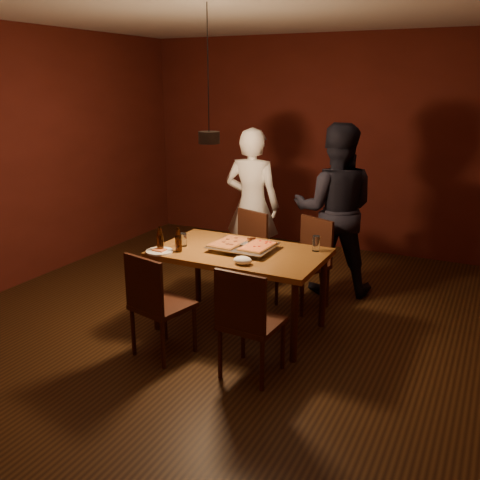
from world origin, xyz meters
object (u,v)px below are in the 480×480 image
at_px(dining_table, 240,259).
at_px(chair_far_left, 246,246).
at_px(chair_near_right, 247,314).
at_px(diner_white, 252,205).
at_px(beer_bottle_b, 178,240).
at_px(pendant_lamp, 209,136).
at_px(pizza_tray, 243,248).
at_px(beer_bottle_a, 160,239).
at_px(plate_slice, 159,251).
at_px(chair_near_left, 155,297).
at_px(chair_far_right, 309,254).
at_px(diner_dark, 335,210).

height_order(dining_table, chair_far_left, chair_far_left).
relative_size(dining_table, chair_near_right, 3.09).
bearing_deg(diner_white, beer_bottle_b, 85.61).
distance_m(diner_white, pendant_lamp, 1.66).
xyz_separation_m(pizza_tray, beer_bottle_a, (-0.64, -0.36, 0.09)).
xyz_separation_m(chair_near_right, plate_slice, (-1.06, 0.41, 0.22)).
bearing_deg(dining_table, plate_slice, -150.02).
relative_size(beer_bottle_b, pendant_lamp, 0.20).
bearing_deg(chair_near_left, pendant_lamp, 90.61).
relative_size(dining_table, beer_bottle_a, 6.61).
relative_size(chair_near_right, diner_white, 0.28).
bearing_deg(diner_white, pizza_tray, 107.42).
bearing_deg(beer_bottle_a, chair_far_left, 74.69).
bearing_deg(pizza_tray, chair_near_left, -119.50).
bearing_deg(chair_far_right, chair_far_left, 25.71).
relative_size(diner_dark, pendant_lamp, 1.64).
height_order(diner_dark, pendant_lamp, pendant_lamp).
relative_size(beer_bottle_a, plate_slice, 0.95).
distance_m(chair_far_left, chair_far_right, 0.70).
xyz_separation_m(chair_far_right, diner_dark, (0.10, 0.48, 0.37)).
relative_size(chair_near_left, diner_dark, 0.28).
bearing_deg(pendant_lamp, chair_near_right, -43.98).
bearing_deg(chair_far_right, pendant_lamp, 81.16).
relative_size(dining_table, pendant_lamp, 1.36).
distance_m(chair_near_left, diner_dark, 2.28).
bearing_deg(plate_slice, diner_white, 84.62).
relative_size(diner_white, pendant_lamp, 1.57).
relative_size(chair_near_right, pendant_lamp, 0.44).
distance_m(chair_far_left, chair_near_left, 1.58).
relative_size(pizza_tray, plate_slice, 2.29).
height_order(chair_far_left, beer_bottle_a, beer_bottle_a).
bearing_deg(chair_near_left, diner_white, 105.39).
bearing_deg(pendant_lamp, chair_far_left, 96.07).
distance_m(chair_near_right, beer_bottle_b, 1.09).
bearing_deg(beer_bottle_b, plate_slice, -149.01).
xyz_separation_m(pizza_tray, diner_dark, (0.46, 1.26, 0.13)).
bearing_deg(diner_dark, beer_bottle_a, 39.67).
distance_m(beer_bottle_a, beer_bottle_b, 0.16).
relative_size(chair_far_left, chair_far_right, 0.96).
distance_m(beer_bottle_a, pendant_lamp, 1.00).
xyz_separation_m(dining_table, plate_slice, (-0.62, -0.36, 0.08)).
bearing_deg(beer_bottle_b, chair_near_left, -79.10).
distance_m(beer_bottle_b, plate_slice, 0.20).
bearing_deg(pendant_lamp, beer_bottle_a, -153.24).
relative_size(chair_far_right, pizza_tray, 1.01).
xyz_separation_m(chair_far_right, beer_bottle_a, (-1.00, -1.13, 0.33)).
relative_size(chair_near_left, beer_bottle_a, 2.21).
xyz_separation_m(beer_bottle_a, pendant_lamp, (0.40, 0.20, 0.90)).
relative_size(chair_far_left, chair_near_right, 1.10).
bearing_deg(chair_near_right, chair_near_left, -174.93).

